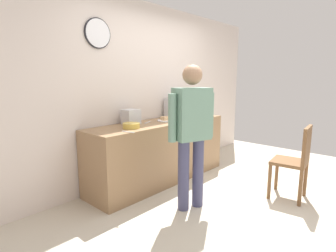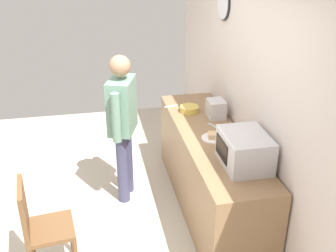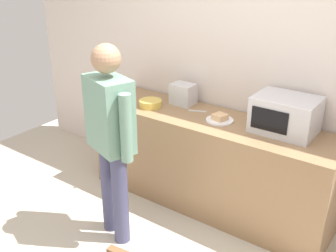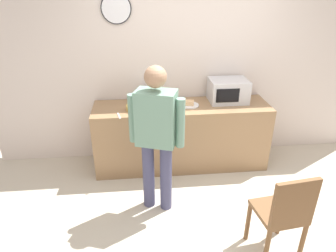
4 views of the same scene
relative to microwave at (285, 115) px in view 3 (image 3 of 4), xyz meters
name	(u,v)px [view 3 (image 3 of 4)]	position (x,y,z in m)	size (l,w,h in m)	color
back_wall	(246,66)	(-0.51, 0.28, 0.27)	(5.40, 0.13, 2.60)	silver
kitchen_counter	(208,162)	(-0.64, -0.10, -0.59)	(2.31, 0.62, 0.89)	#93704C
microwave	(285,115)	(0.00, 0.00, 0.00)	(0.50, 0.39, 0.30)	silver
sandwich_plate	(220,119)	(-0.54, -0.11, -0.13)	(0.24, 0.24, 0.07)	white
salad_bowl	(150,103)	(-1.25, -0.19, -0.12)	(0.22, 0.22, 0.07)	gold
toaster	(183,94)	(-1.04, 0.07, -0.05)	(0.22, 0.18, 0.20)	silver
fork_utensil	(123,107)	(-1.44, -0.36, -0.15)	(0.17, 0.02, 0.01)	silver
spoon_utensil	(197,111)	(-0.82, -0.03, -0.15)	(0.17, 0.02, 0.01)	silver
person_standing	(111,132)	(-1.03, -0.97, -0.07)	(0.56, 0.36, 1.66)	#404164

